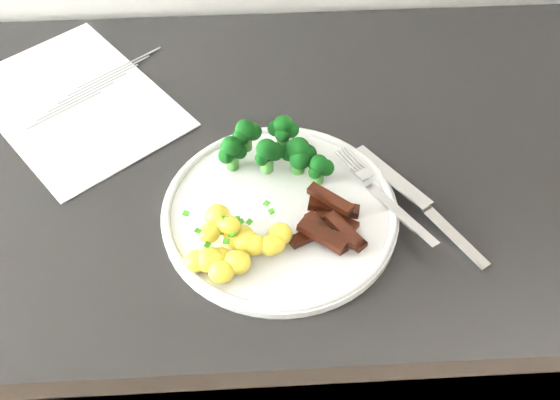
% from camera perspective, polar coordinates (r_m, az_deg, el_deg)
% --- Properties ---
extents(counter, '(2.50, 0.62, 0.94)m').
position_cam_1_polar(counter, '(1.28, -1.93, -10.98)').
color(counter, black).
rests_on(counter, ground).
extents(recipe_paper, '(0.36, 0.38, 0.00)m').
position_cam_1_polar(recipe_paper, '(1.01, -16.85, 7.88)').
color(recipe_paper, silver).
rests_on(recipe_paper, counter).
extents(plate, '(0.29, 0.29, 0.02)m').
position_cam_1_polar(plate, '(0.83, 0.00, -0.96)').
color(plate, white).
rests_on(plate, counter).
extents(broccoli, '(0.14, 0.09, 0.06)m').
position_cam_1_polar(broccoli, '(0.85, -0.33, 4.47)').
color(broccoli, '#336F28').
rests_on(broccoli, plate).
extents(potatoes, '(0.13, 0.10, 0.04)m').
position_cam_1_polar(potatoes, '(0.77, -3.93, -3.83)').
color(potatoes, yellow).
rests_on(potatoes, plate).
extents(beef_strips, '(0.09, 0.10, 0.03)m').
position_cam_1_polar(beef_strips, '(0.80, 4.34, -2.09)').
color(beef_strips, black).
rests_on(beef_strips, plate).
extents(fork, '(0.10, 0.17, 0.02)m').
position_cam_1_polar(fork, '(0.83, 9.04, 0.00)').
color(fork, silver).
rests_on(fork, plate).
extents(knife, '(0.14, 0.20, 0.02)m').
position_cam_1_polar(knife, '(0.84, 12.87, -1.60)').
color(knife, silver).
rests_on(knife, plate).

